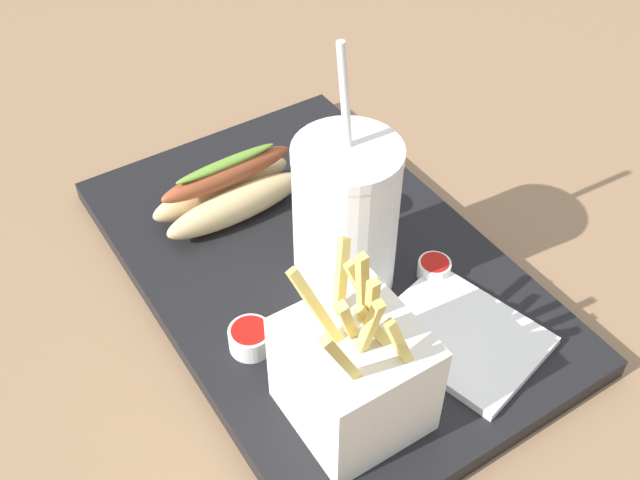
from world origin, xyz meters
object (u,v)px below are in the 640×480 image
Objects in this scene: ketchup_cup_3 at (250,337)px; hot_dog_1 at (229,192)px; soda_cup at (346,218)px; ketchup_cup_2 at (434,268)px; fries_basket at (354,373)px; ketchup_cup_1 at (377,203)px; napkin_stack at (461,336)px.

hot_dog_1 is at bearing -22.42° from ketchup_cup_3.
soda_cup is 1.56× the size of hot_dog_1.
ketchup_cup_2 is at bearing -96.00° from ketchup_cup_3.
ketchup_cup_1 is at bearing -40.42° from fries_basket.
ketchup_cup_2 is 0.08m from napkin_stack.
soda_cup is at bearing 126.38° from ketchup_cup_1.
ketchup_cup_3 is (-0.16, 0.07, -0.01)m from hot_dog_1.
ketchup_cup_3 is (0.02, 0.18, 0.00)m from ketchup_cup_2.
ketchup_cup_3 is at bearing 101.83° from soda_cup.
fries_basket reaches higher than ketchup_cup_3.
ketchup_cup_3 is 0.18m from napkin_stack.
fries_basket reaches higher than ketchup_cup_1.
ketchup_cup_2 is (-0.18, -0.12, -0.02)m from hot_dog_1.
soda_cup is 1.50× the size of fries_basket.
soda_cup reaches higher than ketchup_cup_3.
ketchup_cup_1 is 0.98× the size of ketchup_cup_2.
ketchup_cup_2 is 0.18m from ketchup_cup_3.
ketchup_cup_1 is at bearing -11.53° from napkin_stack.
napkin_stack is at bearing -160.64° from hot_dog_1.
hot_dog_1 is 0.22m from ketchup_cup_2.
ketchup_cup_1 reaches higher than ketchup_cup_2.
ketchup_cup_2 is (-0.10, 0.01, -0.00)m from ketchup_cup_1.
ketchup_cup_2 reaches higher than napkin_stack.
ketchup_cup_2 is at bearing -20.60° from napkin_stack.
hot_dog_1 is (0.26, -0.03, -0.02)m from fries_basket.
hot_dog_1 reaches higher than napkin_stack.
hot_dog_1 is 0.15m from ketchup_cup_1.
fries_basket is 0.13m from napkin_stack.
fries_basket is 0.24m from ketchup_cup_1.
napkin_stack is (-0.25, -0.09, -0.02)m from hot_dog_1.
ketchup_cup_3 is at bearing 113.29° from ketchup_cup_1.
ketchup_cup_1 is (0.18, -0.16, -0.04)m from fries_basket.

